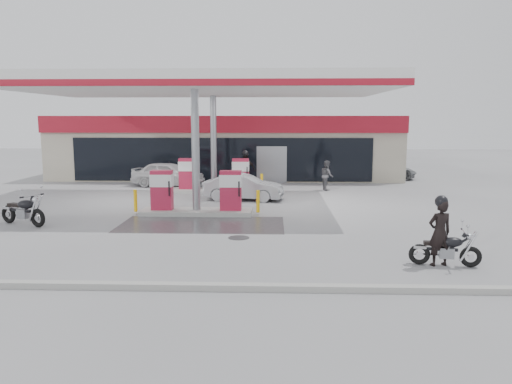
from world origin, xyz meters
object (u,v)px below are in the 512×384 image
parked_car_left (156,169)px  biker_main (440,233)px  hatchback_silver (243,187)px  biker_walking (245,170)px  main_motorcycle (446,250)px  pump_island_far (214,179)px  sedan_white (168,174)px  pump_island_near (196,197)px  attendant (327,175)px  parked_car_right (382,170)px  parked_motorcycle (23,212)px

parked_car_left → biker_main: bearing=-135.2°
biker_main → hatchback_silver: size_ratio=0.47×
hatchback_silver → parked_car_left: parked_car_left is taller
biker_walking → main_motorcycle: bearing=-69.0°
pump_island_far → main_motorcycle: 15.03m
sedan_white → hatchback_silver: (4.58, -4.60, -0.09)m
parked_car_left → sedan_white: bearing=-144.7°
pump_island_far → biker_main: size_ratio=2.90×
pump_island_near → main_motorcycle: bearing=-42.0°
biker_main → biker_walking: 16.23m
pump_island_near → biker_walking: 8.34m
hatchback_silver → main_motorcycle: bearing=-142.4°
biker_main → sedan_white: size_ratio=0.43×
biker_walking → biker_main: bearing=-69.6°
pump_island_far → attendant: size_ratio=3.18×
pump_island_near → main_motorcycle: 10.34m
hatchback_silver → parked_car_right: bearing=-36.8°
hatchback_silver → parked_car_left: 10.43m
pump_island_far → sedan_white: size_ratio=1.24×
attendant → biker_main: bearing=176.7°
main_motorcycle → parked_motorcycle: (-13.64, 4.55, 0.09)m
pump_island_far → hatchback_silver: pump_island_far is taller
parked_car_left → hatchback_silver: bearing=-131.3°
parked_car_left → pump_island_far: bearing=-130.8°
sedan_white → biker_walking: bearing=-78.3°
pump_island_near → main_motorcycle: pump_island_near is taller
hatchback_silver → biker_walking: 4.62m
parked_car_right → parked_car_left: bearing=86.9°
sedan_white → hatchback_silver: sedan_white is taller
parked_car_right → pump_island_near: bearing=137.1°
parked_car_left → parked_car_right: 14.50m
main_motorcycle → parked_car_right: 19.05m
pump_island_near → sedan_white: 8.69m
hatchback_silver → sedan_white: bearing=52.7°
main_motorcycle → biker_main: size_ratio=1.04×
pump_island_far → parked_motorcycle: bearing=-125.5°
main_motorcycle → biker_main: biker_main is taller
pump_island_near → parked_motorcycle: size_ratio=2.46×
parked_car_left → main_motorcycle: bearing=-134.9°
biker_main → pump_island_far: bearing=-73.7°
biker_main → parked_car_right: (2.50, 18.88, -0.29)m
parked_car_right → biker_main: bearing=169.4°
sedan_white → pump_island_far: bearing=-115.6°
attendant → parked_car_left: bearing=55.1°
parked_car_right → attendant: bearing=138.2°
pump_island_near → pump_island_far: bearing=90.0°
main_motorcycle → parked_motorcycle: size_ratio=0.88×
hatchback_silver → parked_motorcycle: bearing=135.8°
attendant → parked_car_left: attendant is taller
attendant → pump_island_far: bearing=90.0°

